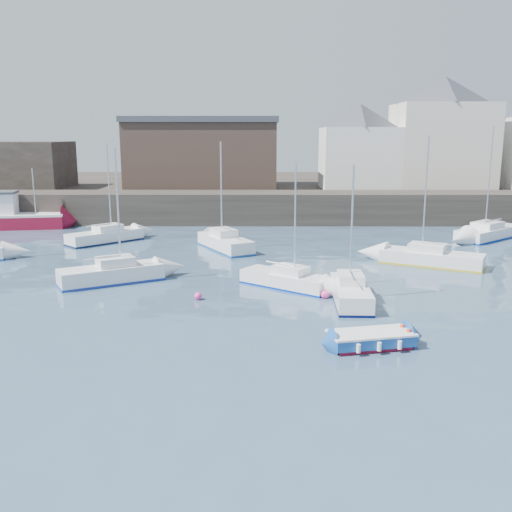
{
  "coord_description": "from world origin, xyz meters",
  "views": [
    {
      "loc": [
        0.15,
        -21.05,
        8.56
      ],
      "look_at": [
        0.0,
        12.0,
        1.5
      ],
      "focal_mm": 40.0,
      "sensor_mm": 36.0,
      "label": 1
    }
  ],
  "objects_px": {
    "sailboat_c": "(351,292)",
    "buoy_mid": "(325,298)",
    "sailboat_a": "(112,273)",
    "blue_dinghy": "(371,339)",
    "sailboat_b": "(287,279)",
    "buoy_far": "(221,252)",
    "sailboat_d": "(431,257)",
    "sailboat_g": "(489,232)",
    "buoy_near": "(198,300)",
    "sailboat_f": "(225,242)",
    "sailboat_h": "(105,236)",
    "fishing_boat": "(15,217)"
  },
  "relations": [
    {
      "from": "sailboat_c",
      "to": "sailboat_d",
      "type": "relative_size",
      "value": 0.83
    },
    {
      "from": "sailboat_d",
      "to": "fishing_boat",
      "type": "bearing_deg",
      "value": 155.94
    },
    {
      "from": "buoy_near",
      "to": "buoy_far",
      "type": "height_order",
      "value": "buoy_far"
    },
    {
      "from": "sailboat_c",
      "to": "sailboat_d",
      "type": "bearing_deg",
      "value": 51.93
    },
    {
      "from": "sailboat_d",
      "to": "buoy_near",
      "type": "distance_m",
      "value": 16.89
    },
    {
      "from": "sailboat_c",
      "to": "sailboat_g",
      "type": "bearing_deg",
      "value": 51.99
    },
    {
      "from": "sailboat_f",
      "to": "buoy_near",
      "type": "xyz_separation_m",
      "value": [
        -0.66,
        -13.43,
        -0.57
      ]
    },
    {
      "from": "sailboat_b",
      "to": "sailboat_c",
      "type": "xyz_separation_m",
      "value": [
        3.19,
        -2.94,
        0.08
      ]
    },
    {
      "from": "sailboat_f",
      "to": "sailboat_g",
      "type": "distance_m",
      "value": 22.41
    },
    {
      "from": "sailboat_f",
      "to": "fishing_boat",
      "type": "bearing_deg",
      "value": 153.42
    },
    {
      "from": "sailboat_f",
      "to": "sailboat_h",
      "type": "bearing_deg",
      "value": 163.4
    },
    {
      "from": "buoy_near",
      "to": "buoy_mid",
      "type": "relative_size",
      "value": 0.95
    },
    {
      "from": "sailboat_c",
      "to": "sailboat_h",
      "type": "xyz_separation_m",
      "value": [
        -17.22,
        16.74,
        -0.03
      ]
    },
    {
      "from": "sailboat_c",
      "to": "buoy_mid",
      "type": "relative_size",
      "value": 16.15
    },
    {
      "from": "fishing_boat",
      "to": "sailboat_c",
      "type": "distance_m",
      "value": 36.41
    },
    {
      "from": "sailboat_f",
      "to": "sailboat_d",
      "type": "bearing_deg",
      "value": -20.27
    },
    {
      "from": "sailboat_a",
      "to": "sailboat_c",
      "type": "xyz_separation_m",
      "value": [
        13.45,
        -3.92,
        -0.01
      ]
    },
    {
      "from": "sailboat_d",
      "to": "buoy_far",
      "type": "height_order",
      "value": "sailboat_d"
    },
    {
      "from": "sailboat_b",
      "to": "buoy_mid",
      "type": "relative_size",
      "value": 16.16
    },
    {
      "from": "sailboat_b",
      "to": "sailboat_g",
      "type": "relative_size",
      "value": 0.76
    },
    {
      "from": "sailboat_a",
      "to": "buoy_far",
      "type": "relative_size",
      "value": 18.08
    },
    {
      "from": "sailboat_a",
      "to": "sailboat_f",
      "type": "height_order",
      "value": "sailboat_f"
    },
    {
      "from": "fishing_boat",
      "to": "sailboat_a",
      "type": "height_order",
      "value": "sailboat_a"
    },
    {
      "from": "sailboat_c",
      "to": "buoy_near",
      "type": "bearing_deg",
      "value": 177.38
    },
    {
      "from": "sailboat_d",
      "to": "sailboat_g",
      "type": "bearing_deg",
      "value": 52.03
    },
    {
      "from": "sailboat_d",
      "to": "buoy_mid",
      "type": "distance_m",
      "value": 11.29
    },
    {
      "from": "fishing_boat",
      "to": "sailboat_b",
      "type": "bearing_deg",
      "value": -40.75
    },
    {
      "from": "sailboat_f",
      "to": "sailboat_h",
      "type": "relative_size",
      "value": 1.02
    },
    {
      "from": "sailboat_b",
      "to": "sailboat_d",
      "type": "bearing_deg",
      "value": 29.69
    },
    {
      "from": "sailboat_d",
      "to": "sailboat_g",
      "type": "height_order",
      "value": "sailboat_g"
    },
    {
      "from": "sailboat_a",
      "to": "sailboat_d",
      "type": "distance_m",
      "value": 20.72
    },
    {
      "from": "buoy_mid",
      "to": "sailboat_d",
      "type": "bearing_deg",
      "value": 44.85
    },
    {
      "from": "sailboat_h",
      "to": "blue_dinghy",
      "type": "bearing_deg",
      "value": -53.78
    },
    {
      "from": "sailboat_g",
      "to": "sailboat_b",
      "type": "bearing_deg",
      "value": -138.54
    },
    {
      "from": "sailboat_b",
      "to": "sailboat_g",
      "type": "height_order",
      "value": "sailboat_g"
    },
    {
      "from": "buoy_near",
      "to": "buoy_mid",
      "type": "distance_m",
      "value": 6.75
    },
    {
      "from": "buoy_far",
      "to": "sailboat_a",
      "type": "bearing_deg",
      "value": -123.55
    },
    {
      "from": "sailboat_b",
      "to": "buoy_far",
      "type": "height_order",
      "value": "sailboat_b"
    },
    {
      "from": "sailboat_c",
      "to": "buoy_mid",
      "type": "xyz_separation_m",
      "value": [
        -1.26,
        0.64,
        -0.54
      ]
    },
    {
      "from": "blue_dinghy",
      "to": "sailboat_a",
      "type": "bearing_deg",
      "value": 141.79
    },
    {
      "from": "blue_dinghy",
      "to": "sailboat_f",
      "type": "xyz_separation_m",
      "value": [
        -7.15,
        20.31,
        0.2
      ]
    },
    {
      "from": "sailboat_d",
      "to": "sailboat_g",
      "type": "distance_m",
      "value": 12.7
    },
    {
      "from": "sailboat_a",
      "to": "buoy_near",
      "type": "xyz_separation_m",
      "value": [
        5.45,
        -3.56,
        -0.55
      ]
    },
    {
      "from": "sailboat_a",
      "to": "buoy_far",
      "type": "height_order",
      "value": "sailboat_a"
    },
    {
      "from": "buoy_mid",
      "to": "sailboat_c",
      "type": "bearing_deg",
      "value": -26.93
    },
    {
      "from": "sailboat_d",
      "to": "sailboat_f",
      "type": "xyz_separation_m",
      "value": [
        -14.08,
        5.2,
        0.05
      ]
    },
    {
      "from": "blue_dinghy",
      "to": "sailboat_g",
      "type": "height_order",
      "value": "sailboat_g"
    },
    {
      "from": "blue_dinghy",
      "to": "buoy_far",
      "type": "distance_m",
      "value": 20.65
    },
    {
      "from": "sailboat_a",
      "to": "blue_dinghy",
      "type": "bearing_deg",
      "value": -38.21
    },
    {
      "from": "fishing_boat",
      "to": "buoy_mid",
      "type": "xyz_separation_m",
      "value": [
        26.22,
        -23.23,
        -1.07
      ]
    }
  ]
}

